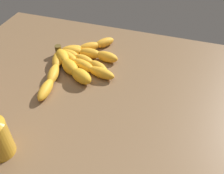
% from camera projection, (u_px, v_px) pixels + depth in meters
% --- Properties ---
extents(ground_plane, '(0.93, 0.70, 0.04)m').
position_uv_depth(ground_plane, '(95.00, 99.00, 0.68)').
color(ground_plane, brown).
extents(banana_bunch, '(0.22, 0.34, 0.04)m').
position_uv_depth(banana_bunch, '(78.00, 61.00, 0.75)').
color(banana_bunch, gold).
rests_on(banana_bunch, ground_plane).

